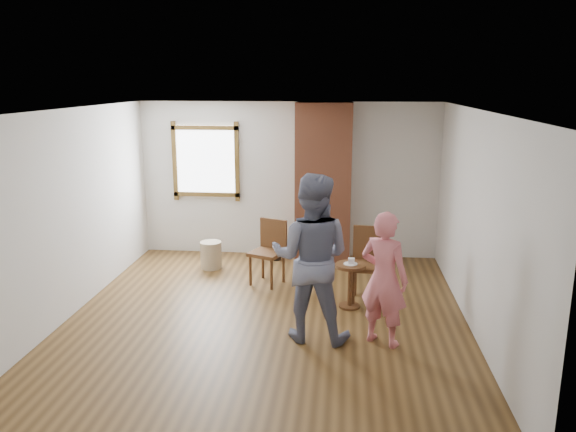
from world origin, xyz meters
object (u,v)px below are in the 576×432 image
object	(u,v)px
stoneware_crock	(211,255)
side_table	(350,278)
dining_chair_left	(270,248)
man	(311,258)
dining_chair_right	(369,260)
person_pink	(384,279)

from	to	relation	value
stoneware_crock	side_table	bearing A→B (deg)	-32.29
dining_chair_left	stoneware_crock	bearing A→B (deg)	174.42
man	dining_chair_left	bearing A→B (deg)	-60.38
dining_chair_right	person_pink	xyz separation A→B (m)	(0.10, -1.32, 0.21)
stoneware_crock	dining_chair_left	bearing A→B (deg)	-28.19
dining_chair_left	dining_chair_right	xyz separation A→B (m)	(1.44, -0.53, 0.04)
dining_chair_right	person_pink	bearing A→B (deg)	-81.09
person_pink	dining_chair_left	bearing A→B (deg)	-21.09
dining_chair_right	man	bearing A→B (deg)	-115.30
side_table	man	world-z (taller)	man
stoneware_crock	side_table	xyz separation A→B (m)	(2.20, -1.39, 0.19)
dining_chair_right	man	distance (m)	1.50
dining_chair_left	man	xyz separation A→B (m)	(0.72, -1.78, 0.44)
stoneware_crock	dining_chair_left	size ratio (longest dim) A/B	0.46
man	person_pink	size ratio (longest dim) A/B	1.25
person_pink	man	bearing A→B (deg)	24.35
dining_chair_left	dining_chair_right	world-z (taller)	dining_chair_right
stoneware_crock	dining_chair_left	distance (m)	1.20
side_table	stoneware_crock	bearing A→B (deg)	147.71
dining_chair_right	side_table	size ratio (longest dim) A/B	1.68
stoneware_crock	dining_chair_left	xyz separation A→B (m)	(1.02, -0.55, 0.31)
dining_chair_left	man	world-z (taller)	man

